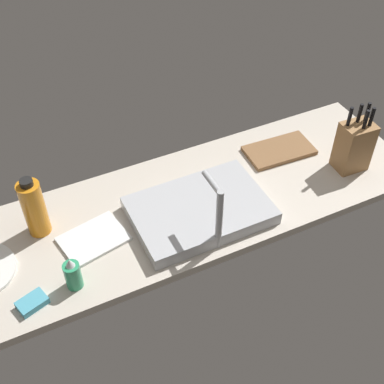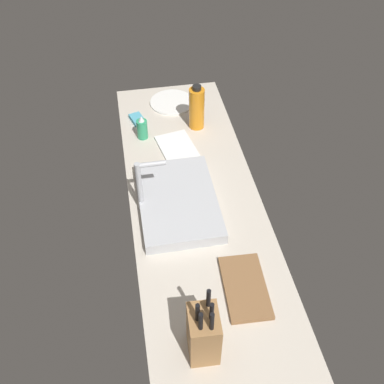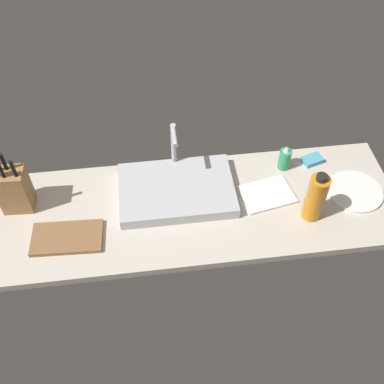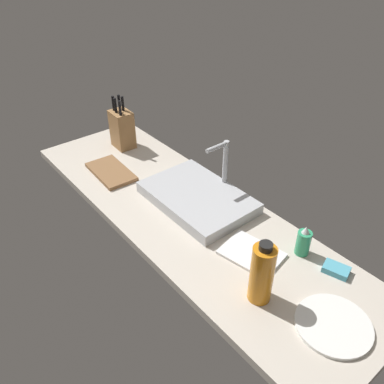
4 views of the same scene
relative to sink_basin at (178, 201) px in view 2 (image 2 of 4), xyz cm
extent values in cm
cube|color=beige|center=(1.68, -7.98, -4.32)|extent=(183.49, 56.92, 3.50)
cube|color=#B7BABF|center=(0.00, 0.00, 0.00)|extent=(48.68, 32.69, 5.14)
cylinder|color=#B7BABF|center=(0.72, 15.48, 10.31)|extent=(2.40, 2.40, 25.77)
cylinder|color=#B7BABF|center=(0.72, 9.86, 22.20)|extent=(2.00, 11.23, 2.00)
cylinder|color=#B7BABF|center=(4.22, 15.48, -0.57)|extent=(1.60, 1.60, 4.00)
cube|color=#9E7042|center=(-65.84, 1.90, 7.64)|extent=(12.67, 10.23, 20.42)
cylinder|color=black|center=(-69.58, 0.40, 21.80)|extent=(1.47, 1.47, 7.89)
cylinder|color=black|center=(-68.98, 3.58, 21.80)|extent=(1.47, 1.47, 7.89)
cylinder|color=black|center=(-66.45, -0.19, 21.80)|extent=(1.47, 1.47, 7.89)
cylinder|color=black|center=(-65.97, 3.94, 21.80)|extent=(1.47, 1.47, 7.89)
cylinder|color=black|center=(-61.85, -0.18, 21.80)|extent=(1.47, 1.47, 7.89)
cube|color=brown|center=(-45.61, -17.78, -1.67)|extent=(28.61, 16.71, 1.80)
cylinder|color=#2D9966|center=(49.57, 10.03, 2.41)|extent=(5.38, 5.38, 9.96)
cone|color=silver|center=(49.57, 10.03, 8.79)|extent=(2.96, 2.96, 2.80)
cylinder|color=orange|center=(53.83, -18.19, 8.35)|extent=(7.86, 7.86, 21.83)
cylinder|color=black|center=(53.83, -18.19, 20.37)|extent=(4.32, 4.32, 2.20)
cylinder|color=white|center=(76.49, -8.65, -1.97)|extent=(23.87, 23.87, 1.20)
cube|color=white|center=(38.44, -5.50, -1.97)|extent=(24.58, 20.09, 1.20)
cube|color=#4CA3BC|center=(63.65, 11.59, -1.37)|extent=(10.37, 8.40, 2.40)
camera|label=1|loc=(58.35, 113.79, 133.47)|focal=47.96mm
camera|label=2|loc=(-133.97, 17.77, 142.14)|focal=42.92mm
camera|label=3|loc=(-9.63, -128.24, 149.28)|focal=43.20mm
camera|label=4|loc=(107.35, -90.78, 102.27)|focal=36.71mm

